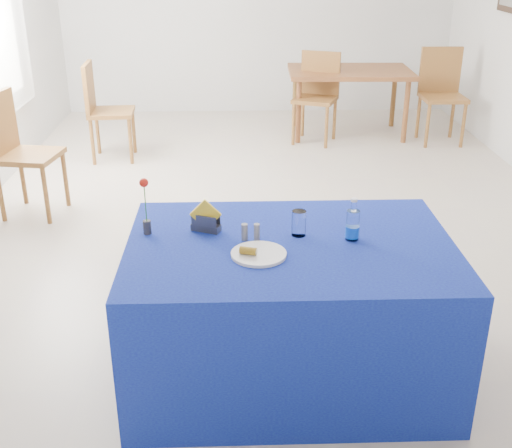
{
  "coord_description": "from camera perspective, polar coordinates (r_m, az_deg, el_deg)",
  "views": [
    {
      "loc": [
        -0.31,
        -5.01,
        2.11
      ],
      "look_at": [
        -0.22,
        -2.33,
        0.92
      ],
      "focal_mm": 45.0,
      "sensor_mm": 36.0,
      "label": 1
    }
  ],
  "objects": [
    {
      "name": "napkin_holder",
      "position": [
        3.25,
        -4.48,
        0.2
      ],
      "size": [
        0.16,
        0.11,
        0.17
      ],
      "color": "#39393E",
      "rests_on": "blue_table"
    },
    {
      "name": "pepper_shaker",
      "position": [
        3.14,
        -1.02,
        -0.72
      ],
      "size": [
        0.03,
        0.03,
        0.08
      ],
      "primitive_type": "cylinder",
      "color": "slate",
      "rests_on": "blue_table"
    },
    {
      "name": "salt_shaker",
      "position": [
        3.14,
        0.08,
        -0.71
      ],
      "size": [
        0.03,
        0.03,
        0.08
      ],
      "primitive_type": "cylinder",
      "color": "slate",
      "rests_on": "blue_table"
    },
    {
      "name": "plate",
      "position": [
        3.0,
        0.24,
        -2.68
      ],
      "size": [
        0.26,
        0.26,
        0.01
      ],
      "primitive_type": "cylinder",
      "color": "white",
      "rests_on": "blue_table"
    },
    {
      "name": "chair_bg_right",
      "position": [
        7.59,
        16.15,
        11.51
      ],
      "size": [
        0.46,
        0.46,
        1.03
      ],
      "rotation": [
        0.0,
        0.0,
        -0.01
      ],
      "color": "olive",
      "rests_on": "floor"
    },
    {
      "name": "chair_bg_left",
      "position": [
        7.35,
        5.48,
        11.73
      ],
      "size": [
        0.57,
        0.57,
        0.98
      ],
      "rotation": [
        0.0,
        0.0,
        -0.38
      ],
      "color": "olive",
      "rests_on": "floor"
    },
    {
      "name": "chair_win_b",
      "position": [
        6.82,
        -13.56,
        10.27
      ],
      "size": [
        0.47,
        0.47,
        0.99
      ],
      "rotation": [
        0.0,
        0.0,
        1.62
      ],
      "color": "olive",
      "rests_on": "floor"
    },
    {
      "name": "floor",
      "position": [
        5.45,
        1.5,
        1.16
      ],
      "size": [
        7.0,
        7.0,
        0.0
      ],
      "primitive_type": "plane",
      "color": "#C0B1A0",
      "rests_on": "ground"
    },
    {
      "name": "banana_pieces",
      "position": [
        2.97,
        -0.67,
        -2.4
      ],
      "size": [
        0.09,
        0.06,
        0.04
      ],
      "color": "gold",
      "rests_on": "plate"
    },
    {
      "name": "oak_table",
      "position": [
        7.61,
        8.32,
        12.86
      ],
      "size": [
        1.42,
        0.94,
        0.76
      ],
      "color": "brown",
      "rests_on": "floor"
    },
    {
      "name": "water_bottle",
      "position": [
        3.17,
        8.58,
        -0.16
      ],
      "size": [
        0.07,
        0.07,
        0.21
      ],
      "color": "white",
      "rests_on": "blue_table"
    },
    {
      "name": "drinking_glass",
      "position": [
        3.19,
        3.83,
        0.07
      ],
      "size": [
        0.07,
        0.07,
        0.13
      ],
      "primitive_type": "cylinder",
      "color": "white",
      "rests_on": "blue_table"
    },
    {
      "name": "blue_table",
      "position": [
        3.31,
        2.95,
        -7.62
      ],
      "size": [
        1.6,
        1.1,
        0.76
      ],
      "color": "#0F158D",
      "rests_on": "floor"
    },
    {
      "name": "chair_win_a",
      "position": [
        5.57,
        -20.48,
        6.54
      ],
      "size": [
        0.52,
        0.52,
        1.01
      ],
      "rotation": [
        0.0,
        0.0,
        1.4
      ],
      "color": "olive",
      "rests_on": "floor"
    },
    {
      "name": "rose_vase",
      "position": [
        3.21,
        -9.77,
        1.4
      ],
      "size": [
        0.04,
        0.04,
        0.29
      ],
      "color": "#27262B",
      "rests_on": "blue_table"
    }
  ]
}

